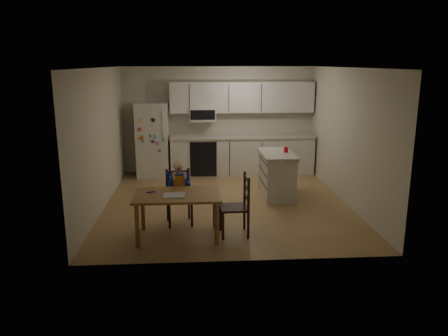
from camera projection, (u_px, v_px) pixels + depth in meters
room at (225, 133)px, 8.44m from camera, size 4.52×5.01×2.51m
refrigerator at (153, 140)px, 10.06m from camera, size 0.72×0.70×1.70m
kitchen_run at (241, 137)px, 10.27m from camera, size 3.37×0.62×2.15m
kitchen_island at (277, 174)px, 8.62m from camera, size 0.62×1.18×0.87m
red_cup at (286, 150)px, 8.55m from camera, size 0.09×0.09×0.11m
dining_table at (178, 200)px, 6.50m from camera, size 1.28×0.83×0.69m
napkin at (174, 195)px, 6.39m from camera, size 0.31×0.27×0.01m
toddler_spoon at (150, 192)px, 6.54m from camera, size 0.12×0.06×0.02m
chair_booster at (179, 186)px, 7.09m from camera, size 0.44×0.44×1.05m
chair_side at (240, 201)px, 6.63m from camera, size 0.44×0.44×0.95m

